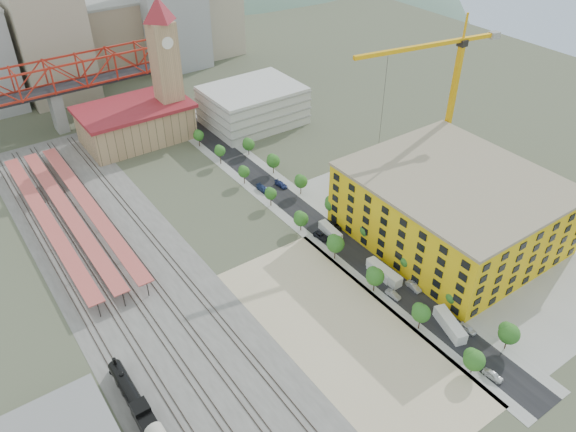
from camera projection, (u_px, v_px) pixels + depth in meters
ground at (280, 254)px, 148.58m from camera, size 400.00×400.00×0.00m
ballast_strip at (125, 270)px, 143.32m from camera, size 36.00×165.00×0.06m
dirt_lot at (345, 333)px, 125.77m from camera, size 28.00×67.00×0.06m
street_asphalt at (296, 207)px, 166.02m from camera, size 12.00×170.00×0.06m
sidewalk_west at (281, 214)px, 163.45m from camera, size 3.00×170.00×0.04m
sidewalk_east at (311, 201)px, 168.60m from camera, size 3.00×170.00×0.04m
construction_pad at (453, 232)px, 156.37m from camera, size 50.00×90.00×0.06m
rail_tracks at (119, 272)px, 142.41m from camera, size 26.56×160.00×0.18m
platform_canopies at (68, 213)px, 156.93m from camera, size 16.00×80.00×4.12m
station_hall at (136, 123)px, 196.80m from camera, size 38.00×24.00×13.10m
clock_tower at (164, 55)px, 188.73m from camera, size 12.00×12.00×52.00m
parking_garage at (253, 105)px, 207.85m from camera, size 34.00×26.00×14.00m
truss_bridge at (50, 82)px, 195.60m from camera, size 94.00×9.60×25.60m
construction_building at (452, 207)px, 149.50m from camera, size 44.60×50.60×18.80m
street_trees at (316, 224)px, 159.40m from camera, size 15.40×124.40×8.00m
skyline at (101, 27)px, 233.29m from camera, size 133.00×46.00×60.00m
distant_hills at (122, 123)px, 388.79m from camera, size 647.00×264.00×227.00m
locomotive at (134, 400)px, 108.79m from camera, size 3.08×23.76×5.94m
tower_crane at (447, 83)px, 162.59m from camera, size 47.15×10.43×50.89m
site_trailer_a at (450, 325)px, 125.94m from camera, size 5.67×10.60×2.81m
site_trailer_b at (384, 273)px, 140.13m from camera, size 2.86×10.22×2.78m
site_trailer_c at (380, 270)px, 141.28m from camera, size 3.14×8.91×2.39m
site_trailer_d at (330, 231)px, 154.55m from camera, size 2.93×8.81×2.37m
car_0 at (493, 375)px, 115.40m from camera, size 2.39×4.59×1.49m
car_1 at (393, 295)px, 134.92m from camera, size 1.87×4.25×1.36m
car_2 at (321, 236)px, 153.56m from camera, size 2.85×5.13×1.36m
car_3 at (263, 189)px, 172.83m from camera, size 2.60×5.42×1.52m
car_4 at (468, 329)px, 125.91m from camera, size 1.79×4.21×1.42m
car_5 at (413, 287)px, 137.11m from camera, size 1.78×4.57×1.48m
car_6 at (335, 226)px, 157.38m from camera, size 2.85×5.18×1.37m
car_7 at (281, 184)px, 175.01m from camera, size 2.43×4.99×1.40m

